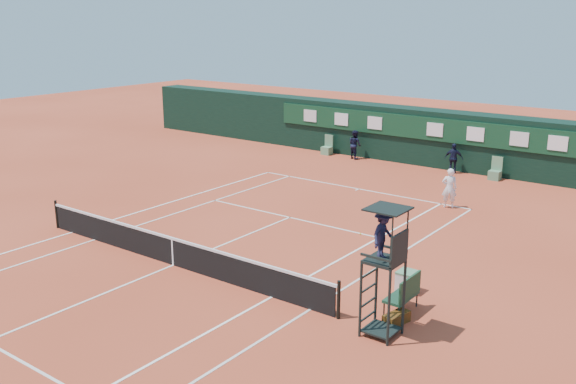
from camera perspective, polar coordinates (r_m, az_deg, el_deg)
The scene contains 14 objects.
ground at distance 21.52m, azimuth -10.14°, elevation -6.42°, with size 90.00×90.00×0.00m, color #C44B2E.
court_lines at distance 21.51m, azimuth -10.14°, elevation -6.41°, with size 11.05×23.85×0.01m.
tennis_net at distance 21.33m, azimuth -10.21°, elevation -5.15°, with size 12.90×0.10×1.10m.
back_wall at distance 36.02m, azimuth 11.99°, elevation 4.87°, with size 40.00×1.65×3.00m.
linesman_chair_left at distance 37.79m, azimuth 3.49°, elevation 3.83°, with size 0.55×0.50×1.15m.
linesman_chair_right at distance 33.50m, azimuth 17.93°, elevation 1.58°, with size 0.55×0.50×1.15m.
umpire_chair at distance 16.06m, azimuth 8.55°, elevation -4.66°, with size 0.96×0.95×3.42m.
player_bench at distance 18.04m, azimuth 10.35°, elevation -8.80°, with size 0.56×1.20×1.10m.
tennis_bag at distance 17.61m, azimuth 9.62°, elevation -11.01°, with size 0.35×0.80×0.30m, color black.
cooler at distance 19.46m, azimuth 10.56°, elevation -7.82°, with size 0.57×0.57×0.65m.
tennis_ball at distance 24.16m, azimuth 6.46°, elevation -3.72°, with size 0.07×0.07×0.07m, color yellow.
player at distance 27.96m, azimuth 14.15°, elevation 0.34°, with size 0.63×0.41×1.72m, color white.
ball_kid_left at distance 36.69m, azimuth 5.96°, elevation 4.22°, with size 0.80×0.62×1.64m, color black.
ball_kid_right at distance 34.18m, azimuth 14.51°, elevation 2.91°, with size 0.92×0.38×1.57m, color black.
Camera 1 is at (14.77, -13.48, 7.94)m, focal length 40.00 mm.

